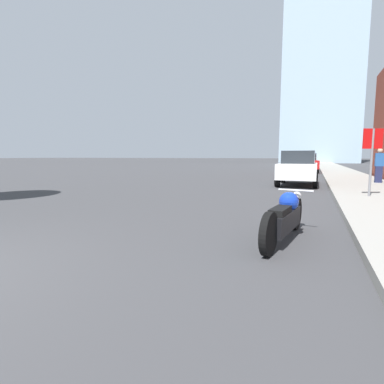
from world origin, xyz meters
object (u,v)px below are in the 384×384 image
at_px(parked_car_red, 305,163).
at_px(parked_car_silver, 310,161).
at_px(parked_car_yellow, 310,159).
at_px(stop_sign, 372,150).
at_px(parked_car_white, 298,168).
at_px(pedestrian, 379,165).
at_px(motorcycle, 285,217).

xyz_separation_m(parked_car_red, parked_car_silver, (0.27, 11.57, -0.00)).
xyz_separation_m(parked_car_yellow, stop_sign, (2.16, -40.89, 0.64)).
bearing_deg(stop_sign, parked_car_white, 116.73).
bearing_deg(parked_car_silver, parked_car_yellow, 92.29).
relative_size(parked_car_silver, pedestrian, 2.49).
xyz_separation_m(motorcycle, parked_car_red, (-0.29, 22.67, 0.44)).
xyz_separation_m(parked_car_red, pedestrian, (3.52, -11.60, 0.13)).
distance_m(stop_sign, pedestrian, 5.78).
relative_size(motorcycle, parked_car_red, 0.50).
height_order(motorcycle, pedestrian, pedestrian).
bearing_deg(motorcycle, parked_car_white, 100.11).
bearing_deg(parked_car_white, parked_car_silver, 90.37).
bearing_deg(parked_car_red, stop_sign, -87.77).
height_order(parked_car_white, parked_car_yellow, parked_car_yellow).
bearing_deg(parked_car_red, parked_car_silver, 83.25).
relative_size(parked_car_white, parked_car_silver, 0.97).
bearing_deg(parked_car_yellow, parked_car_white, -88.31).
bearing_deg(parked_car_silver, pedestrian, -80.25).
relative_size(parked_car_silver, stop_sign, 1.93).
relative_size(parked_car_red, parked_car_silver, 1.20).
xyz_separation_m(parked_car_silver, stop_sign, (2.05, -28.79, 0.73)).
height_order(parked_car_white, pedestrian, pedestrian).
height_order(motorcycle, parked_car_yellow, parked_car_yellow).
height_order(parked_car_red, stop_sign, stop_sign).
bearing_deg(motorcycle, stop_sign, 78.25).
xyz_separation_m(motorcycle, pedestrian, (3.23, 11.07, 0.57)).
height_order(motorcycle, parked_car_red, parked_car_red).
bearing_deg(parked_car_silver, parked_car_red, -89.56).
relative_size(motorcycle, parked_car_silver, 0.60).
bearing_deg(pedestrian, parked_car_red, 106.88).
bearing_deg(stop_sign, parked_car_red, 97.66).
bearing_deg(parked_car_white, parked_car_red, 91.07).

